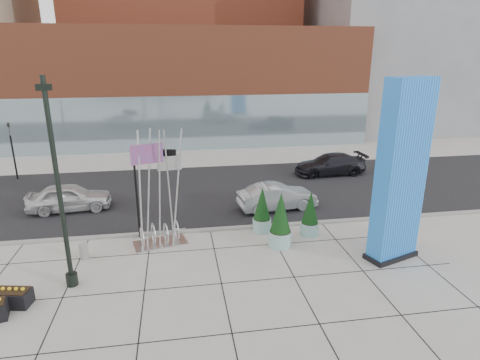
{
  "coord_description": "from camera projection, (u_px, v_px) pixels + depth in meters",
  "views": [
    {
      "loc": [
        -0.48,
        -14.85,
        8.81
      ],
      "look_at": [
        2.23,
        2.0,
        3.32
      ],
      "focal_mm": 30.0,
      "sensor_mm": 36.0,
      "label": 1
    }
  ],
  "objects": [
    {
      "name": "building_grey_parking",
      "position": [
        396.0,
        50.0,
        47.99
      ],
      "size": [
        20.0,
        18.0,
        18.0
      ],
      "primitive_type": "cube",
      "color": "slate",
      "rests_on": "ground"
    },
    {
      "name": "round_planter_west",
      "position": [
        262.0,
        210.0,
        20.32
      ],
      "size": [
        0.95,
        0.95,
        2.37
      ],
      "color": "#93C6BE",
      "rests_on": "ground"
    },
    {
      "name": "traffic_signal",
      "position": [
        12.0,
        148.0,
        28.31
      ],
      "size": [
        0.15,
        0.18,
        4.1
      ],
      "color": "black",
      "rests_on": "ground"
    },
    {
      "name": "street_asphalt",
      "position": [
        187.0,
        193.0,
        26.13
      ],
      "size": [
        80.0,
        12.0,
        0.02
      ],
      "primitive_type": "cube",
      "color": "black",
      "rests_on": "ground"
    },
    {
      "name": "curb_edge",
      "position": [
        191.0,
        231.0,
        20.47
      ],
      "size": [
        80.0,
        0.3,
        0.12
      ],
      "primitive_type": "cube",
      "color": "gray",
      "rests_on": "ground"
    },
    {
      "name": "box_planter_south",
      "position": [
        11.0,
        297.0,
        14.49
      ],
      "size": [
        1.47,
        0.93,
        0.75
      ],
      "rotation": [
        0.0,
        0.0,
        -0.19
      ],
      "color": "black",
      "rests_on": "ground"
    },
    {
      "name": "round_planter_east",
      "position": [
        310.0,
        214.0,
        19.91
      ],
      "size": [
        0.92,
        0.92,
        2.3
      ],
      "color": "#93C6BE",
      "rests_on": "ground"
    },
    {
      "name": "lamp_post",
      "position": [
        61.0,
        207.0,
        14.85
      ],
      "size": [
        0.53,
        0.44,
        8.06
      ],
      "rotation": [
        0.0,
        0.0,
        0.14
      ],
      "color": "black",
      "rests_on": "ground"
    },
    {
      "name": "tower_glass_front",
      "position": [
        192.0,
        123.0,
        36.98
      ],
      "size": [
        34.0,
        0.6,
        5.0
      ],
      "primitive_type": "cube",
      "color": "#8CA5B2",
      "rests_on": "ground"
    },
    {
      "name": "overhead_street_sign",
      "position": [
        151.0,
        162.0,
        18.86
      ],
      "size": [
        2.1,
        0.66,
        4.5
      ],
      "rotation": [
        0.0,
        0.0,
        -0.23
      ],
      "color": "black",
      "rests_on": "ground"
    },
    {
      "name": "round_planter_mid",
      "position": [
        280.0,
        221.0,
        18.66
      ],
      "size": [
        1.08,
        1.08,
        2.7
      ],
      "color": "#93C6BE",
      "rests_on": "ground"
    },
    {
      "name": "tower_podium",
      "position": [
        189.0,
        86.0,
        40.58
      ],
      "size": [
        34.0,
        10.0,
        11.0
      ],
      "primitive_type": "cube",
      "color": "#A64D30",
      "rests_on": "ground"
    },
    {
      "name": "blue_pylon",
      "position": [
        400.0,
        176.0,
        16.85
      ],
      "size": [
        2.58,
        1.77,
        7.88
      ],
      "rotation": [
        0.0,
        0.0,
        0.34
      ],
      "color": "blue",
      "rests_on": "ground"
    },
    {
      "name": "ground",
      "position": [
        195.0,
        273.0,
        16.73
      ],
      "size": [
        160.0,
        160.0,
        0.0
      ],
      "primitive_type": "plane",
      "color": "#9E9991",
      "rests_on": "ground"
    },
    {
      "name": "concrete_bollard",
      "position": [
        84.0,
        251.0,
        17.77
      ],
      "size": [
        0.38,
        0.38,
        0.73
      ],
      "primitive_type": "cylinder",
      "color": "gray",
      "rests_on": "ground"
    },
    {
      "name": "car_white_west",
      "position": [
        69.0,
        197.0,
        23.08
      ],
      "size": [
        4.75,
        2.25,
        1.57
      ],
      "primitive_type": "imported",
      "rotation": [
        0.0,
        0.0,
        1.66
      ],
      "color": "silver",
      "rests_on": "ground"
    },
    {
      "name": "public_art_sculpture",
      "position": [
        159.0,
        215.0,
        18.82
      ],
      "size": [
        2.67,
        1.75,
        5.59
      ],
      "rotation": [
        0.0,
        0.0,
        0.23
      ],
      "color": "silver",
      "rests_on": "ground"
    },
    {
      "name": "car_silver_mid",
      "position": [
        277.0,
        197.0,
        23.24
      ],
      "size": [
        4.75,
        2.2,
        1.51
      ],
      "primitive_type": "imported",
      "rotation": [
        0.0,
        0.0,
        1.71
      ],
      "color": "#979A9E",
      "rests_on": "ground"
    },
    {
      "name": "car_dark_east",
      "position": [
        330.0,
        164.0,
        29.89
      ],
      "size": [
        5.37,
        2.36,
        1.53
      ],
      "primitive_type": "imported",
      "rotation": [
        0.0,
        0.0,
        -1.53
      ],
      "color": "black",
      "rests_on": "ground"
    }
  ]
}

